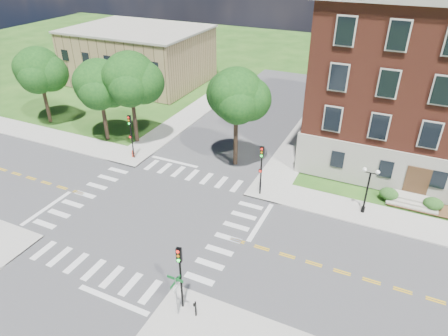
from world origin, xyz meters
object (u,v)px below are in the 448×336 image
at_px(twin_lamp_west, 367,188).
at_px(push_button_post, 195,308).
at_px(street_sign_pole, 176,289).
at_px(traffic_signal_ne, 261,164).
at_px(traffic_signal_se, 180,271).
at_px(fire_hydrant, 133,154).
at_px(traffic_signal_nw, 131,131).

distance_m(twin_lamp_west, push_button_post, 17.46).
bearing_deg(street_sign_pole, twin_lamp_west, 61.05).
relative_size(traffic_signal_ne, twin_lamp_west, 1.13).
distance_m(street_sign_pole, push_button_post, 1.88).
height_order(traffic_signal_se, fire_hydrant, traffic_signal_se).
bearing_deg(traffic_signal_nw, fire_hydrant, 141.36).
relative_size(traffic_signal_ne, traffic_signal_nw, 1.00).
height_order(twin_lamp_west, push_button_post, twin_lamp_west).
bearing_deg(push_button_post, twin_lamp_west, 63.52).
relative_size(push_button_post, fire_hydrant, 1.60).
bearing_deg(street_sign_pole, traffic_signal_nw, 133.23).
relative_size(traffic_signal_nw, twin_lamp_west, 1.13).
xyz_separation_m(push_button_post, fire_hydrant, (-15.97, 15.46, -0.33)).
height_order(traffic_signal_nw, fire_hydrant, traffic_signal_nw).
bearing_deg(push_button_post, fire_hydrant, 135.92).
distance_m(traffic_signal_nw, twin_lamp_west, 23.55).
bearing_deg(traffic_signal_se, traffic_signal_nw, 134.35).
relative_size(street_sign_pole, push_button_post, 2.58).
relative_size(traffic_signal_se, fire_hydrant, 6.40).
distance_m(traffic_signal_nw, fire_hydrant, 2.73).
height_order(traffic_signal_ne, twin_lamp_west, traffic_signal_ne).
distance_m(push_button_post, fire_hydrant, 22.23).
relative_size(traffic_signal_se, push_button_post, 4.00).
relative_size(traffic_signal_ne, fire_hydrant, 6.40).
height_order(traffic_signal_se, push_button_post, traffic_signal_se).
relative_size(traffic_signal_se, traffic_signal_nw, 1.00).
bearing_deg(twin_lamp_west, traffic_signal_ne, -173.13).
distance_m(traffic_signal_se, traffic_signal_nw, 21.01).
bearing_deg(fire_hydrant, push_button_post, -44.08).
xyz_separation_m(traffic_signal_nw, twin_lamp_west, (23.53, 0.23, -0.66)).
height_order(push_button_post, fire_hydrant, push_button_post).
bearing_deg(fire_hydrant, traffic_signal_ne, -3.85).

